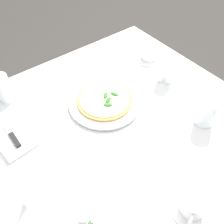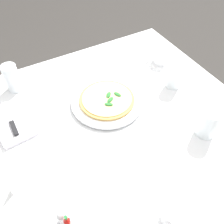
% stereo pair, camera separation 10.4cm
% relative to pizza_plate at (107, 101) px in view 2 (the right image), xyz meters
% --- Properties ---
extents(ground_plane, '(8.00, 8.00, 0.00)m').
position_rel_pizza_plate_xyz_m(ground_plane, '(-0.14, 0.03, -0.77)').
color(ground_plane, '#33302D').
extents(dining_table, '(1.12, 1.12, 0.76)m').
position_rel_pizza_plate_xyz_m(dining_table, '(-0.14, 0.03, -0.14)').
color(dining_table, white).
rests_on(dining_table, ground_plane).
extents(pizza_plate, '(0.31, 0.31, 0.02)m').
position_rel_pizza_plate_xyz_m(pizza_plate, '(0.00, 0.00, 0.00)').
color(pizza_plate, white).
rests_on(pizza_plate, dining_table).
extents(pizza, '(0.23, 0.23, 0.02)m').
position_rel_pizza_plate_xyz_m(pizza, '(-0.00, -0.00, 0.01)').
color(pizza, tan).
rests_on(pizza, pizza_plate).
extents(coffee_cup_far_left, '(0.13, 0.13, 0.06)m').
position_rel_pizza_plate_xyz_m(coffee_cup_far_left, '(0.12, -0.37, 0.01)').
color(coffee_cup_far_left, white).
rests_on(coffee_cup_far_left, dining_table).
extents(coffee_cup_near_left, '(0.13, 0.13, 0.07)m').
position_rel_pizza_plate_xyz_m(coffee_cup_near_left, '(-0.53, 0.06, 0.02)').
color(coffee_cup_near_left, white).
rests_on(coffee_cup_near_left, dining_table).
extents(water_glass_center_back, '(0.07, 0.07, 0.11)m').
position_rel_pizza_plate_xyz_m(water_glass_center_back, '(-0.05, -0.32, 0.04)').
color(water_glass_center_back, white).
rests_on(water_glass_center_back, dining_table).
extents(water_glass_back_corner, '(0.07, 0.07, 0.13)m').
position_rel_pizza_plate_xyz_m(water_glass_back_corner, '(0.28, 0.32, 0.04)').
color(water_glass_back_corner, white).
rests_on(water_glass_back_corner, dining_table).
extents(water_glass_near_right, '(0.07, 0.07, 0.12)m').
position_rel_pizza_plate_xyz_m(water_glass_near_right, '(-0.32, -0.25, 0.04)').
color(water_glass_near_right, white).
rests_on(water_glass_near_right, dining_table).
extents(napkin_folded, '(0.23, 0.15, 0.02)m').
position_rel_pizza_plate_xyz_m(napkin_folded, '(0.08, 0.38, -0.00)').
color(napkin_folded, white).
rests_on(napkin_folded, dining_table).
extents(dinner_knife, '(0.20, 0.02, 0.01)m').
position_rel_pizza_plate_xyz_m(dinner_knife, '(0.09, 0.38, 0.01)').
color(dinner_knife, silver).
rests_on(dinner_knife, napkin_folded).
extents(hot_sauce_bottle, '(0.02, 0.02, 0.08)m').
position_rel_pizza_plate_xyz_m(hot_sauce_bottle, '(-0.40, 0.34, 0.02)').
color(hot_sauce_bottle, '#B7140F').
rests_on(hot_sauce_bottle, dining_table).
extents(salt_shaker, '(0.03, 0.03, 0.06)m').
position_rel_pizza_plate_xyz_m(salt_shaker, '(-0.37, 0.35, 0.01)').
color(salt_shaker, white).
rests_on(salt_shaker, dining_table).
extents(menu_card, '(0.07, 0.06, 0.06)m').
position_rel_pizza_plate_xyz_m(menu_card, '(-0.18, 0.43, 0.02)').
color(menu_card, white).
rests_on(menu_card, dining_table).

